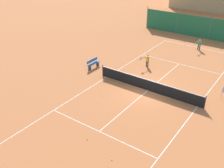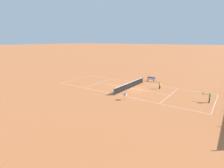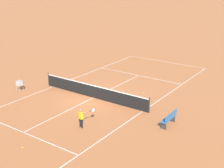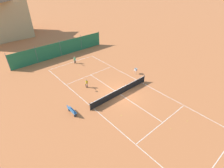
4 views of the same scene
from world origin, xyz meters
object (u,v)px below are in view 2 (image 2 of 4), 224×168
(player_far_service, at_px, (209,97))
(tennis_ball_alley_left, at_px, (123,82))
(tennis_ball_near_corner, at_px, (204,92))
(tennis_ball_by_net_right, at_px, (95,82))
(tennis_net, at_px, (130,85))
(ball_hopper, at_px, (125,95))
(courtside_bench, at_px, (151,79))
(player_far_baseline, at_px, (160,85))
(tennis_ball_mid_court, at_px, (85,84))
(tennis_ball_alley_right, at_px, (149,101))
(tennis_ball_by_net_left, at_px, (181,94))

(player_far_service, relative_size, tennis_ball_alley_left, 18.56)
(tennis_ball_near_corner, bearing_deg, player_far_service, 14.63)
(tennis_ball_near_corner, bearing_deg, tennis_ball_by_net_right, -76.40)
(tennis_net, distance_m, player_far_service, 11.22)
(tennis_ball_by_net_right, distance_m, ball_hopper, 11.15)
(ball_hopper, xyz_separation_m, courtside_bench, (-11.64, -1.43, -0.21))
(player_far_baseline, distance_m, tennis_ball_alley_left, 6.91)
(tennis_ball_mid_court, height_order, courtside_bench, courtside_bench)
(player_far_service, xyz_separation_m, tennis_ball_mid_court, (1.81, -19.15, -0.68))
(player_far_baseline, xyz_separation_m, tennis_ball_alley_left, (-0.25, -6.87, -0.66))
(courtside_bench, bearing_deg, tennis_ball_alley_left, -44.53)
(tennis_ball_mid_court, xyz_separation_m, tennis_ball_alley_left, (-4.61, 5.07, 0.00))
(tennis_ball_alley_left, xyz_separation_m, courtside_bench, (-3.80, 3.74, 0.42))
(tennis_ball_alley_right, bearing_deg, ball_hopper, -69.04)
(player_far_baseline, relative_size, tennis_ball_by_net_right, 18.01)
(tennis_net, relative_size, tennis_ball_alley_right, 139.09)
(tennis_ball_alley_right, xyz_separation_m, tennis_ball_alley_left, (-6.78, -7.94, 0.00))
(player_far_service, bearing_deg, tennis_ball_by_net_right, -91.15)
(courtside_bench, bearing_deg, tennis_ball_near_corner, 77.67)
(player_far_service, relative_size, tennis_ball_near_corner, 18.56)
(player_far_baseline, relative_size, ball_hopper, 1.34)
(tennis_ball_by_net_right, bearing_deg, tennis_ball_by_net_left, 94.40)
(tennis_ball_by_net_left, relative_size, tennis_ball_by_net_right, 1.00)
(tennis_ball_alley_right, bearing_deg, tennis_ball_by_net_left, 156.04)
(player_far_service, relative_size, tennis_ball_alley_right, 18.56)
(tennis_ball_mid_court, relative_size, tennis_ball_alley_right, 1.00)
(tennis_ball_alley_left, distance_m, courtside_bench, 5.35)
(tennis_ball_mid_court, bearing_deg, tennis_ball_near_corner, 109.64)
(player_far_service, xyz_separation_m, tennis_ball_near_corner, (-4.59, -1.20, -0.68))
(tennis_ball_by_net_right, relative_size, courtside_bench, 0.04)
(tennis_ball_by_net_right, bearing_deg, tennis_ball_alley_left, 117.97)
(ball_hopper, relative_size, courtside_bench, 0.59)
(tennis_ball_by_net_left, bearing_deg, tennis_ball_mid_court, -77.81)
(player_far_service, relative_size, tennis_ball_mid_court, 18.56)
(tennis_ball_alley_left, xyz_separation_m, ball_hopper, (7.85, 5.16, 0.63))
(tennis_ball_alley_left, bearing_deg, tennis_ball_mid_court, -47.74)
(tennis_ball_near_corner, relative_size, tennis_ball_by_net_right, 1.00)
(tennis_ball_alley_right, height_order, tennis_ball_by_net_right, same)
(tennis_net, xyz_separation_m, courtside_bench, (-6.34, 0.86, -0.05))
(tennis_ball_mid_court, height_order, tennis_ball_alley_left, same)
(tennis_ball_by_net_right, bearing_deg, courtside_bench, 126.86)
(player_far_baseline, height_order, tennis_ball_by_net_left, player_far_baseline)
(tennis_ball_mid_court, bearing_deg, tennis_ball_alley_right, 80.52)
(tennis_ball_alley_left, bearing_deg, player_far_service, 78.77)
(tennis_net, bearing_deg, ball_hopper, 23.36)
(courtside_bench, bearing_deg, tennis_ball_by_net_left, 52.71)
(tennis_ball_mid_court, xyz_separation_m, tennis_ball_by_net_right, (-2.19, 0.51, 0.00))
(player_far_service, distance_m, tennis_ball_alley_left, 14.37)
(player_far_service, bearing_deg, tennis_ball_near_corner, -165.37)
(tennis_ball_by_net_left, bearing_deg, tennis_ball_alley_left, -96.96)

